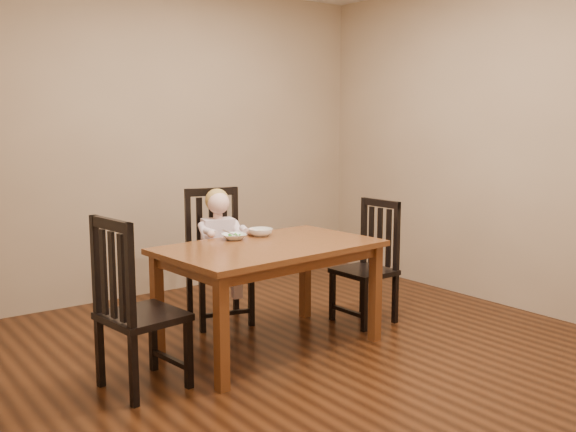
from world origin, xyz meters
TOP-DOWN VIEW (x-y plane):
  - room at (0.00, 0.00)m, footprint 4.01×4.01m
  - dining_table at (-0.15, 0.23)m, footprint 1.49×0.96m
  - chair_child at (-0.13, 0.97)m, footprint 0.52×0.51m
  - chair_left at (-1.16, 0.12)m, footprint 0.47×0.48m
  - chair_right at (0.80, 0.28)m, footprint 0.39×0.41m
  - toddler at (-0.14, 0.92)m, footprint 0.39×0.45m
  - bowl_peas at (-0.25, 0.51)m, footprint 0.21×0.21m
  - bowl_veg at (-0.03, 0.52)m, footprint 0.19×0.19m
  - fork at (-0.29, 0.49)m, footprint 0.08×0.12m

SIDE VIEW (x-z plane):
  - chair_right at x=0.80m, z-range -0.02..0.91m
  - chair_left at x=-1.16m, z-range -0.02..0.98m
  - chair_child at x=-0.13m, z-range -0.02..0.99m
  - toddler at x=-0.14m, z-range 0.35..0.89m
  - dining_table at x=-0.15m, z-range 0.27..0.99m
  - bowl_peas at x=-0.25m, z-range 0.71..0.75m
  - bowl_veg at x=-0.03m, z-range 0.71..0.77m
  - fork at x=-0.29m, z-range 0.73..0.78m
  - room at x=0.00m, z-range 0.00..2.71m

